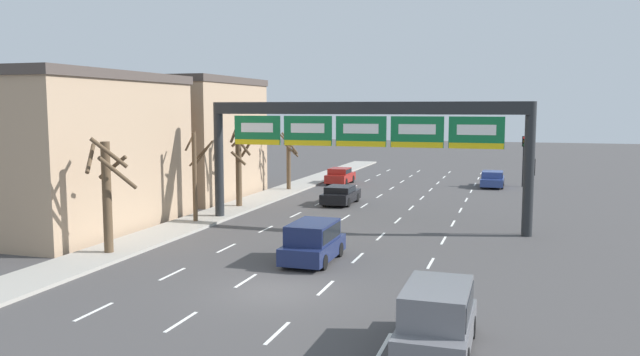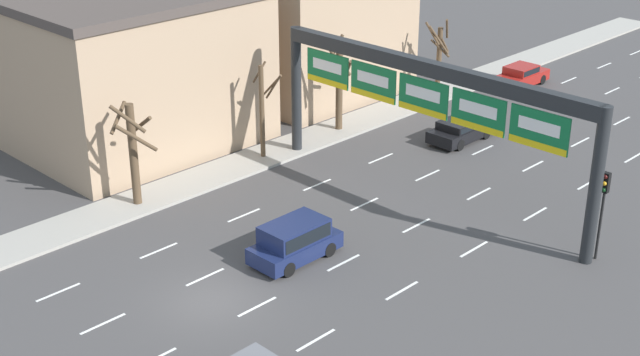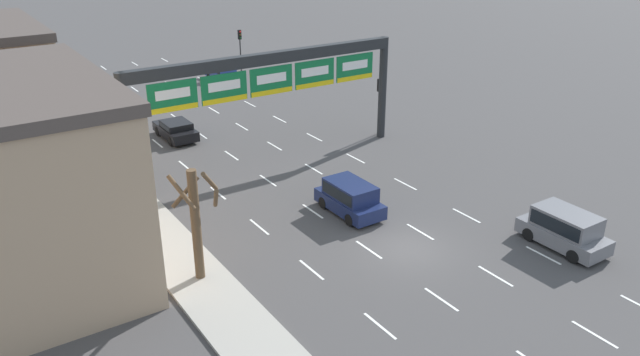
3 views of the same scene
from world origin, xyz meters
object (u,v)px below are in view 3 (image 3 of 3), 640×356
at_px(car_blue, 223,73).
at_px(traffic_light_mid_block, 240,43).
at_px(car_red, 87,98).
at_px(suv_navy, 350,196).
at_px(car_black, 176,129).
at_px(tree_bare_second, 99,126).
at_px(tree_bare_furthest, 197,217).
at_px(tree_bare_closest, 66,95).
at_px(sign_gantry, 269,78).
at_px(tree_bare_third, 130,158).
at_px(traffic_light_near_gantry, 380,95).
at_px(suv_grey, 565,227).

bearing_deg(car_blue, traffic_light_mid_block, 23.03).
xyz_separation_m(car_blue, car_red, (-13.17, -1.77, 0.02)).
bearing_deg(suv_navy, car_black, 101.49).
distance_m(suv_navy, car_blue, 30.37).
xyz_separation_m(car_black, car_red, (-3.24, 11.38, 0.06)).
bearing_deg(tree_bare_second, tree_bare_furthest, -89.48).
bearing_deg(tree_bare_second, tree_bare_closest, 88.83).
height_order(sign_gantry, car_red, sign_gantry).
relative_size(tree_bare_third, tree_bare_furthest, 0.99).
distance_m(car_black, tree_bare_furthest, 19.34).
height_order(car_red, tree_bare_second, tree_bare_second).
bearing_deg(car_red, sign_gantry, -70.81).
distance_m(traffic_light_near_gantry, tree_bare_second, 19.10).
relative_size(car_red, tree_bare_third, 0.76).
xyz_separation_m(traffic_light_near_gantry, tree_bare_third, (-18.82, -2.48, 0.07)).
bearing_deg(tree_bare_closest, car_black, -42.71).
distance_m(car_black, tree_bare_second, 7.57).
bearing_deg(tree_bare_second, car_red, 79.22).
height_order(suv_grey, tree_bare_furthest, tree_bare_furthest).
bearing_deg(suv_navy, traffic_light_mid_block, 73.57).
distance_m(suv_grey, car_blue, 38.31).
xyz_separation_m(traffic_light_mid_block, tree_bare_second, (-18.54, -17.96, -0.05)).
xyz_separation_m(traffic_light_near_gantry, tree_bare_second, (-18.79, 3.47, 0.15)).
height_order(car_black, car_red, car_red).
xyz_separation_m(car_black, traffic_light_mid_block, (12.41, 14.21, 2.44)).
bearing_deg(tree_bare_furthest, suv_grey, -23.59).
bearing_deg(car_blue, sign_gantry, -107.22).
bearing_deg(tree_bare_closest, suv_navy, -67.09).
relative_size(car_blue, car_red, 1.05).
distance_m(car_black, tree_bare_closest, 8.35).
distance_m(suv_navy, car_red, 28.65).
bearing_deg(sign_gantry, traffic_light_near_gantry, 3.54).
height_order(suv_navy, tree_bare_second, tree_bare_second).
xyz_separation_m(sign_gantry, car_black, (-3.43, 7.79, -4.86)).
relative_size(car_black, car_red, 1.05).
xyz_separation_m(tree_bare_third, tree_bare_furthest, (0.17, -8.53, 0.07)).
relative_size(suv_grey, traffic_light_near_gantry, 1.04).
bearing_deg(sign_gantry, tree_bare_second, 157.07).
xyz_separation_m(traffic_light_mid_block, tree_bare_third, (-18.57, -23.92, -0.13)).
bearing_deg(suv_grey, car_black, 111.39).
xyz_separation_m(suv_navy, tree_bare_furthest, (-9.35, -1.74, 2.10)).
bearing_deg(tree_bare_closest, traffic_light_mid_block, 25.45).
distance_m(tree_bare_second, tree_bare_furthest, 14.49).
xyz_separation_m(traffic_light_mid_block, tree_bare_furthest, (-18.41, -32.45, -0.06)).
distance_m(sign_gantry, suv_navy, 9.84).
bearing_deg(tree_bare_third, suv_grey, -43.97).
relative_size(sign_gantry, traffic_light_mid_block, 4.25).
relative_size(car_blue, car_black, 1.00).
height_order(car_black, tree_bare_furthest, tree_bare_furthest).
height_order(car_blue, car_red, car_red).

